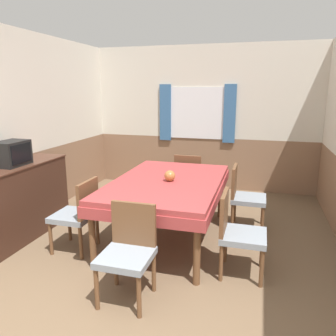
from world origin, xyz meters
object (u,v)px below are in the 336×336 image
object	(u,v)px
chair_head_window	(189,178)
chair_head_near	(128,249)
chair_right_far	(244,195)
tv	(12,153)
vase	(170,176)
chair_left_near	(78,213)
chair_right_near	(237,231)
dining_table	(168,188)
sideboard	(21,200)

from	to	relation	value
chair_head_window	chair_head_near	xyz separation A→B (m)	(-0.00, -2.48, 0.00)
chair_head_near	chair_right_far	distance (m)	2.03
chair_head_near	chair_right_far	bearing A→B (deg)	-115.92
tv	vase	distance (m)	1.91
chair_right_far	tv	size ratio (longest dim) A/B	2.12
chair_right_far	tv	distance (m)	2.96
chair_right_far	vase	world-z (taller)	vase
chair_left_near	chair_right_far	world-z (taller)	same
chair_head_window	chair_right_near	world-z (taller)	same
dining_table	vase	bearing A→B (deg)	-45.40
sideboard	vase	distance (m)	1.90
dining_table	chair_left_near	distance (m)	1.08
chair_right_near	chair_right_far	size ratio (longest dim) A/B	1.00
chair_right_near	vase	size ratio (longest dim) A/B	6.42
dining_table	chair_head_near	xyz separation A→B (m)	(-0.00, -1.24, -0.20)
chair_right_far	vase	bearing A→B (deg)	-53.49
sideboard	chair_right_far	bearing A→B (deg)	20.89
chair_head_near	chair_head_window	bearing A→B (deg)	-90.00
chair_right_near	chair_right_far	xyz separation A→B (m)	(0.00, 1.18, 0.00)
sideboard	tv	bearing A→B (deg)	-93.60
tv	vase	bearing A→B (deg)	14.16
chair_right_near	tv	distance (m)	2.75
chair_left_near	chair_head_near	world-z (taller)	same
chair_head_window	chair_right_near	bearing A→B (deg)	-64.08
dining_table	chair_head_near	bearing A→B (deg)	-90.00
chair_right_near	chair_right_far	bearing A→B (deg)	-180.00
chair_right_far	sideboard	distance (m)	2.87
chair_right_near	sideboard	distance (m)	2.68
chair_left_near	tv	bearing A→B (deg)	84.63
dining_table	vase	world-z (taller)	vase
chair_left_near	vase	size ratio (longest dim) A/B	6.42
dining_table	vase	xyz separation A→B (m)	(0.04, -0.04, 0.17)
sideboard	tv	world-z (taller)	tv
vase	sideboard	bearing A→B (deg)	-167.86
chair_head_window	sideboard	world-z (taller)	sideboard
dining_table	chair_head_near	distance (m)	1.26
chair_head_near	sideboard	xyz separation A→B (m)	(-1.79, 0.81, 0.02)
dining_table	chair_right_near	size ratio (longest dim) A/B	2.35
dining_table	vase	size ratio (longest dim) A/B	15.11
chair_head_near	tv	xyz separation A→B (m)	(-1.79, 0.74, 0.62)
chair_head_window	chair_right_far	xyz separation A→B (m)	(0.89, -0.65, 0.00)
dining_table	chair_right_near	distance (m)	1.08
chair_left_near	chair_head_window	distance (m)	2.03
chair_left_near	dining_table	bearing A→B (deg)	-56.53
vase	chair_right_near	bearing A→B (deg)	-32.80
tv	chair_right_far	bearing A→B (deg)	22.14
dining_table	sideboard	size ratio (longest dim) A/B	1.44
chair_left_near	tv	world-z (taller)	tv
chair_head_window	vase	size ratio (longest dim) A/B	6.42
dining_table	sideboard	world-z (taller)	sideboard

